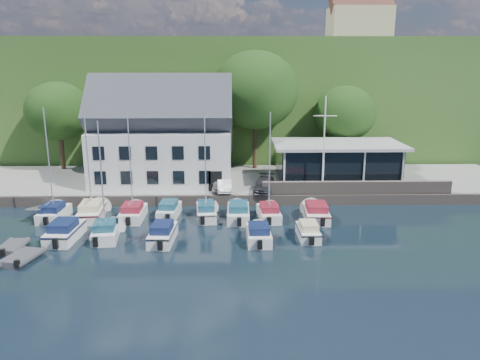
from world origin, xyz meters
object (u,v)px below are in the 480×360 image
Objects in this scene: boat_r1_3 at (169,209)px; boat_r1_5 at (238,211)px; boat_r2_3 at (259,233)px; club_pavilion at (337,162)px; car_blue at (290,182)px; boat_r2_0 at (65,230)px; car_dgrey at (264,184)px; boat_r1_0 at (50,170)px; car_white at (224,184)px; boat_r1_7 at (316,211)px; flagpole at (324,145)px; dinghy_0 at (12,246)px; boat_r1_2 at (131,170)px; harbor_building at (163,140)px; boat_r2_2 at (163,232)px; boat_r1_1 at (88,167)px; boat_r2_4 at (308,230)px; boat_r1_4 at (205,168)px; dinghy_1 at (21,257)px; car_silver at (220,184)px.

boat_r1_3 is 6.11m from boat_r1_5.
club_pavilion is at bearing 56.70° from boat_r2_3.
car_blue is 0.60× the size of boat_r2_0.
car_dgrey is 19.43m from boat_r1_0.
car_white reaches higher than boat_r1_5.
boat_r1_7 reaches higher than boat_r2_3.
boat_r2_3 is at bearing -73.29° from boat_r1_5.
flagpole reaches higher than dinghy_0.
boat_r1_0 is 6.84m from boat_r1_2.
harbor_building is 16.40m from flagpole.
car_dgrey is 18.84m from boat_r2_0.
club_pavilion is 27.30m from boat_r2_0.
boat_r2_2 is at bearing -114.96° from car_white.
boat_r1_1 reaches higher than boat_r2_0.
boat_r2_4 is (14.38, -4.77, -3.70)m from boat_r1_2.
car_white is at bearing -30.64° from harbor_building.
boat_r1_4 is 1.84× the size of boat_r2_4.
harbor_building is at bearing 131.93° from boat_r2_4.
boat_r1_7 is 13.45m from boat_r2_2.
flagpole is 24.50m from boat_r1_0.
dinghy_1 is (-8.91, -9.33, -0.36)m from boat_r1_3.
boat_r1_2 reaches higher than car_silver.
boat_r1_5 is 1.30× the size of boat_r2_4.
boat_r1_0 reaches higher than club_pavilion.
boat_r1_4 is 7.92m from boat_r2_3.
boat_r2_0 is at bearing -156.60° from flagpole.
dinghy_1 is at bearing -132.18° from car_silver.
boat_r2_3 is at bearing -57.47° from boat_r1_4.
boat_r1_7 is 4.69m from boat_r2_4.
boat_r1_2 is 4.78m from boat_r1_3.
boat_r1_7 is 24.07m from dinghy_0.
boat_r1_4 is 1.71× the size of boat_r2_3.
dinghy_0 is at bearing 141.91° from dinghy_1.
boat_r1_4 is at bearing -125.66° from car_dgrey.
boat_r2_2 is (6.92, -5.65, -3.75)m from boat_r1_1.
club_pavilion is at bearing 70.83° from boat_r1_7.
car_silver is 19.23m from dinghy_0.
boat_r1_5 is 5.37m from boat_r2_3.
boat_r1_5 is at bearing -12.71° from boat_r1_4.
boat_r1_1 is at bearing -168.64° from flagpole.
boat_r1_7 is at bearing -61.92° from car_blue.
boat_r2_2 is 11.12m from boat_r2_4.
car_dgrey is 0.83× the size of boat_r1_3.
car_dgrey is 0.49× the size of boat_r1_1.
flagpole is at bearing -4.48° from car_silver.
harbor_building is 13.74m from car_blue.
boat_r2_0 is (-5.72, -13.83, -4.57)m from harbor_building.
club_pavilion is at bearing 68.42° from boat_r2_4.
boat_r1_7 is (4.08, -5.59, -0.89)m from car_dgrey.
boat_r1_0 is 1.40× the size of boat_r1_7.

